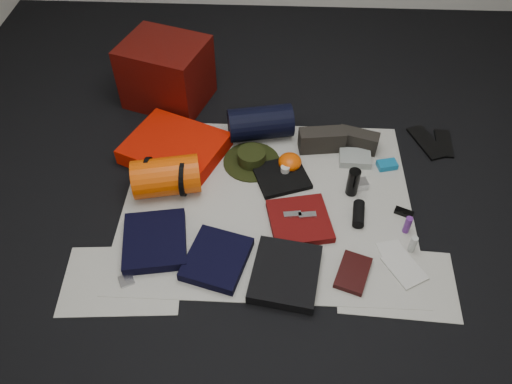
{
  "coord_description": "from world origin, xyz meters",
  "views": [
    {
      "loc": [
        0.02,
        -1.85,
        2.12
      ],
      "look_at": [
        -0.06,
        -0.02,
        0.1
      ],
      "focal_mm": 35.0,
      "sensor_mm": 36.0,
      "label": 1
    }
  ],
  "objects_px": {
    "compact_camera": "(358,184)",
    "paperback_book": "(353,273)",
    "sleeping_pad": "(175,148)",
    "red_cabinet": "(167,73)",
    "navy_duffel": "(260,123)",
    "stuff_sack": "(166,177)",
    "water_bottle": "(353,182)"
  },
  "relations": [
    {
      "from": "sleeping_pad",
      "to": "navy_duffel",
      "type": "bearing_deg",
      "value": 20.86
    },
    {
      "from": "navy_duffel",
      "to": "water_bottle",
      "type": "distance_m",
      "value": 0.71
    },
    {
      "from": "paperback_book",
      "to": "red_cabinet",
      "type": "bearing_deg",
      "value": 149.24
    },
    {
      "from": "sleeping_pad",
      "to": "stuff_sack",
      "type": "relative_size",
      "value": 1.49
    },
    {
      "from": "sleeping_pad",
      "to": "navy_duffel",
      "type": "height_order",
      "value": "navy_duffel"
    },
    {
      "from": "water_bottle",
      "to": "paperback_book",
      "type": "height_order",
      "value": "water_bottle"
    },
    {
      "from": "stuff_sack",
      "to": "water_bottle",
      "type": "height_order",
      "value": "stuff_sack"
    },
    {
      "from": "sleeping_pad",
      "to": "paperback_book",
      "type": "height_order",
      "value": "sleeping_pad"
    },
    {
      "from": "sleeping_pad",
      "to": "compact_camera",
      "type": "relative_size",
      "value": 5.0
    },
    {
      "from": "sleeping_pad",
      "to": "compact_camera",
      "type": "distance_m",
      "value": 1.11
    },
    {
      "from": "stuff_sack",
      "to": "paperback_book",
      "type": "relative_size",
      "value": 1.67
    },
    {
      "from": "water_bottle",
      "to": "navy_duffel",
      "type": "bearing_deg",
      "value": 139.2
    },
    {
      "from": "stuff_sack",
      "to": "compact_camera",
      "type": "xyz_separation_m",
      "value": [
        1.08,
        0.07,
        -0.09
      ]
    },
    {
      "from": "red_cabinet",
      "to": "paperback_book",
      "type": "relative_size",
      "value": 2.3
    },
    {
      "from": "stuff_sack",
      "to": "compact_camera",
      "type": "height_order",
      "value": "stuff_sack"
    },
    {
      "from": "red_cabinet",
      "to": "water_bottle",
      "type": "distance_m",
      "value": 1.44
    },
    {
      "from": "stuff_sack",
      "to": "navy_duffel",
      "type": "distance_m",
      "value": 0.71
    },
    {
      "from": "red_cabinet",
      "to": "water_bottle",
      "type": "relative_size",
      "value": 2.99
    },
    {
      "from": "red_cabinet",
      "to": "water_bottle",
      "type": "bearing_deg",
      "value": -16.44
    },
    {
      "from": "paperback_book",
      "to": "stuff_sack",
      "type": "bearing_deg",
      "value": 172.16
    },
    {
      "from": "red_cabinet",
      "to": "sleeping_pad",
      "type": "bearing_deg",
      "value": -58.77
    },
    {
      "from": "sleeping_pad",
      "to": "water_bottle",
      "type": "relative_size",
      "value": 3.23
    },
    {
      "from": "paperback_book",
      "to": "water_bottle",
      "type": "bearing_deg",
      "value": 105.92
    },
    {
      "from": "red_cabinet",
      "to": "sleeping_pad",
      "type": "relative_size",
      "value": 0.92
    },
    {
      "from": "red_cabinet",
      "to": "navy_duffel",
      "type": "xyz_separation_m",
      "value": [
        0.63,
        -0.36,
        -0.1
      ]
    },
    {
      "from": "sleeping_pad",
      "to": "navy_duffel",
      "type": "distance_m",
      "value": 0.55
    },
    {
      "from": "stuff_sack",
      "to": "navy_duffel",
      "type": "height_order",
      "value": "stuff_sack"
    },
    {
      "from": "stuff_sack",
      "to": "paperback_book",
      "type": "distance_m",
      "value": 1.14
    },
    {
      "from": "compact_camera",
      "to": "paperback_book",
      "type": "distance_m",
      "value": 0.6
    },
    {
      "from": "red_cabinet",
      "to": "paperback_book",
      "type": "xyz_separation_m",
      "value": [
        1.14,
        -1.37,
        -0.19
      ]
    },
    {
      "from": "navy_duffel",
      "to": "water_bottle",
      "type": "relative_size",
      "value": 2.31
    },
    {
      "from": "water_bottle",
      "to": "compact_camera",
      "type": "xyz_separation_m",
      "value": [
        0.04,
        0.04,
        -0.06
      ]
    }
  ]
}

